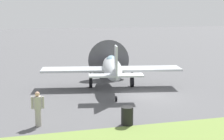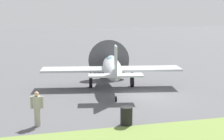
{
  "view_description": "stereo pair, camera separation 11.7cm",
  "coord_description": "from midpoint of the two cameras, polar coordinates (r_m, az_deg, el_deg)",
  "views": [
    {
      "loc": [
        -7.21,
        -20.07,
        5.62
      ],
      "look_at": [
        -1.27,
        2.45,
        1.36
      ],
      "focal_mm": 53.54,
      "sensor_mm": 36.0,
      "label": 1
    },
    {
      "loc": [
        -7.1,
        -20.1,
        5.62
      ],
      "look_at": [
        -1.27,
        2.45,
        1.36
      ],
      "focal_mm": 53.54,
      "sensor_mm": 36.0,
      "label": 2
    }
  ],
  "objects": [
    {
      "name": "ground_crew_chief",
      "position": [
        16.62,
        -12.75,
        -6.36
      ],
      "size": [
        0.62,
        0.38,
        1.73
      ],
      "rotation": [
        0.0,
        0.0,
        6.14
      ],
      "color": "#9E998E",
      "rests_on": "ground"
    },
    {
      "name": "ground_plane",
      "position": [
        22.05,
        4.69,
        -4.45
      ],
      "size": [
        160.0,
        160.0,
        0.0
      ],
      "primitive_type": "plane",
      "color": "#515154"
    },
    {
      "name": "fuel_drum",
      "position": [
        16.57,
        2.4,
        -7.83
      ],
      "size": [
        0.6,
        0.6,
        0.9
      ],
      "primitive_type": "cylinder",
      "color": "black",
      "rests_on": "ground"
    },
    {
      "name": "airplane_lead",
      "position": [
        23.81,
        -0.17,
        0.41
      ],
      "size": [
        10.18,
        8.11,
        3.6
      ],
      "rotation": [
        0.0,
        0.0,
        -0.18
      ],
      "color": "#B2B7BC",
      "rests_on": "ground"
    }
  ]
}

